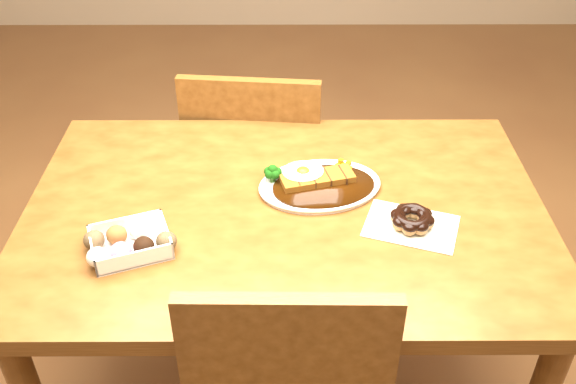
{
  "coord_description": "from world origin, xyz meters",
  "views": [
    {
      "loc": [
        0.0,
        -1.17,
        1.65
      ],
      "look_at": [
        0.01,
        -0.03,
        0.81
      ],
      "focal_mm": 40.0,
      "sensor_mm": 36.0,
      "label": 1
    }
  ],
  "objects_px": {
    "table": "(286,239)",
    "donut_box": "(129,242)",
    "chair_far": "(258,172)",
    "katsu_curry_plate": "(318,183)",
    "pon_de_ring": "(412,220)"
  },
  "relations": [
    {
      "from": "table",
      "to": "donut_box",
      "type": "distance_m",
      "value": 0.38
    },
    {
      "from": "katsu_curry_plate",
      "to": "donut_box",
      "type": "bearing_deg",
      "value": -150.98
    },
    {
      "from": "table",
      "to": "donut_box",
      "type": "height_order",
      "value": "donut_box"
    },
    {
      "from": "donut_box",
      "to": "pon_de_ring",
      "type": "relative_size",
      "value": 0.84
    },
    {
      "from": "donut_box",
      "to": "table",
      "type": "bearing_deg",
      "value": 24.75
    },
    {
      "from": "chair_far",
      "to": "donut_box",
      "type": "relative_size",
      "value": 4.41
    },
    {
      "from": "table",
      "to": "katsu_curry_plate",
      "type": "height_order",
      "value": "katsu_curry_plate"
    },
    {
      "from": "table",
      "to": "chair_far",
      "type": "xyz_separation_m",
      "value": [
        -0.09,
        0.54,
        -0.17
      ]
    },
    {
      "from": "katsu_curry_plate",
      "to": "table",
      "type": "bearing_deg",
      "value": -136.27
    },
    {
      "from": "table",
      "to": "chair_far",
      "type": "distance_m",
      "value": 0.57
    },
    {
      "from": "chair_far",
      "to": "donut_box",
      "type": "bearing_deg",
      "value": 76.24
    },
    {
      "from": "chair_far",
      "to": "katsu_curry_plate",
      "type": "bearing_deg",
      "value": 115.31
    },
    {
      "from": "chair_far",
      "to": "pon_de_ring",
      "type": "xyz_separation_m",
      "value": [
        0.37,
        -0.61,
        0.29
      ]
    },
    {
      "from": "table",
      "to": "donut_box",
      "type": "xyz_separation_m",
      "value": [
        -0.33,
        -0.15,
        0.12
      ]
    },
    {
      "from": "table",
      "to": "donut_box",
      "type": "relative_size",
      "value": 6.09
    }
  ]
}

